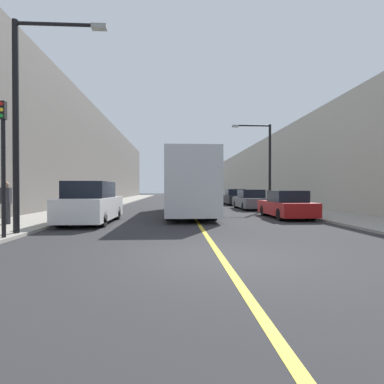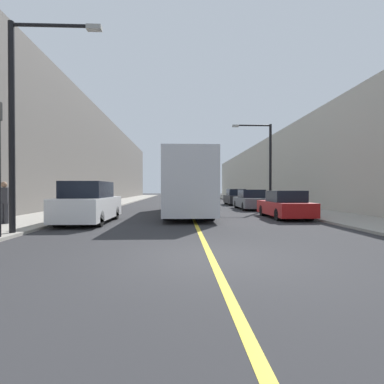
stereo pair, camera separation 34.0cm
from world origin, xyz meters
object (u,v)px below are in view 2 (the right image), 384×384
(car_right_far, at_px, (236,198))
(street_lamp_left, at_px, (21,110))
(parked_suv_left, at_px, (89,204))
(street_lamp_right, at_px, (266,159))
(car_right_near, at_px, (285,206))
(bus, at_px, (187,184))
(pedestrian, at_px, (4,202))
(car_right_mid, at_px, (251,200))

(car_right_far, relative_size, street_lamp_left, 0.60)
(parked_suv_left, height_order, street_lamp_right, street_lamp_right)
(car_right_near, relative_size, street_lamp_right, 0.69)
(bus, relative_size, pedestrian, 6.26)
(street_lamp_left, xyz_separation_m, street_lamp_right, (12.06, 12.77, -0.29))
(car_right_mid, bearing_deg, street_lamp_left, -130.66)
(street_lamp_left, relative_size, pedestrian, 3.97)
(parked_suv_left, relative_size, street_lamp_right, 0.77)
(car_right_mid, bearing_deg, bus, -139.28)
(car_right_mid, relative_size, street_lamp_right, 0.73)
(parked_suv_left, distance_m, street_lamp_right, 14.52)
(car_right_mid, bearing_deg, pedestrian, -142.31)
(street_lamp_left, bearing_deg, car_right_near, 27.03)
(parked_suv_left, bearing_deg, street_lamp_left, -106.93)
(parked_suv_left, bearing_deg, street_lamp_right, 39.65)
(bus, bearing_deg, car_right_mid, 40.72)
(car_right_near, xyz_separation_m, pedestrian, (-13.06, -2.98, 0.36))
(parked_suv_left, distance_m, pedestrian, 3.39)
(bus, height_order, street_lamp_right, street_lamp_right)
(bus, bearing_deg, pedestrian, -144.37)
(street_lamp_right, bearing_deg, parked_suv_left, -140.35)
(car_right_far, bearing_deg, parked_suv_left, -122.43)
(car_right_mid, xyz_separation_m, street_lamp_right, (1.26, 0.20, 3.25))
(car_right_far, xyz_separation_m, street_lamp_right, (1.21, -6.24, 3.24))
(car_right_far, bearing_deg, car_right_near, -89.44)
(bus, relative_size, car_right_far, 2.64)
(car_right_mid, distance_m, street_lamp_left, 16.95)
(pedestrian, bearing_deg, car_right_near, 12.86)
(parked_suv_left, xyz_separation_m, car_right_far, (9.72, 15.30, -0.18))
(bus, distance_m, street_lamp_right, 7.98)
(bus, height_order, car_right_far, bus)
(pedestrian, bearing_deg, car_right_far, 51.72)
(bus, xyz_separation_m, street_lamp_left, (-5.80, -8.27, 2.35))
(street_lamp_right, relative_size, pedestrian, 3.66)
(parked_suv_left, height_order, pedestrian, parked_suv_left)
(car_right_near, bearing_deg, car_right_far, 90.56)
(parked_suv_left, bearing_deg, car_right_mid, 42.51)
(street_lamp_right, xyz_separation_m, pedestrian, (-14.14, -10.15, -2.91))
(street_lamp_left, bearing_deg, car_right_mid, 49.34)
(street_lamp_left, xyz_separation_m, pedestrian, (-2.08, 2.62, -3.20))
(car_right_near, bearing_deg, street_lamp_left, -152.97)
(bus, bearing_deg, car_right_far, 64.80)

